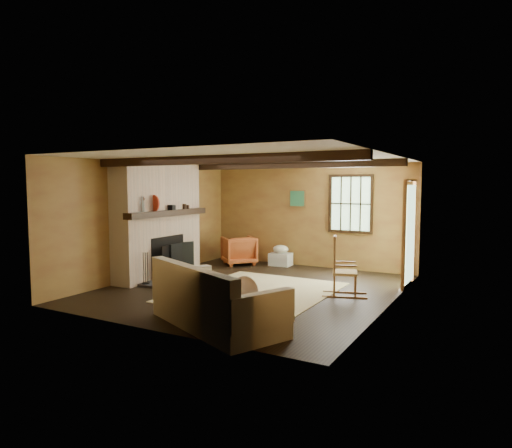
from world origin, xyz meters
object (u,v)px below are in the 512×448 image
Objects in this scene: fireplace at (159,225)px; laundry_basket at (281,259)px; armchair at (239,250)px; rocking_chair at (343,270)px; sofa at (214,304)px.

laundry_basket is (1.62, 2.45, -0.95)m from fireplace.
armchair is (0.67, 2.09, -0.76)m from fireplace.
fireplace is 3.09m from laundry_basket.
rocking_chair is 2.73m from sofa.
fireplace reaches higher than laundry_basket.
rocking_chair is 3.64m from armchair.
rocking_chair reaches higher than laundry_basket.
armchair is (-2.20, 4.31, 0.03)m from sofa.
fireplace is at bearing 166.75° from sofa.
rocking_chair is 0.45× the size of sofa.
rocking_chair reaches higher than armchair.
sofa is at bearing -74.95° from laundry_basket.
rocking_chair is 3.09m from laundry_basket.
fireplace reaches higher than sofa.
fireplace is 1.03× the size of sofa.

